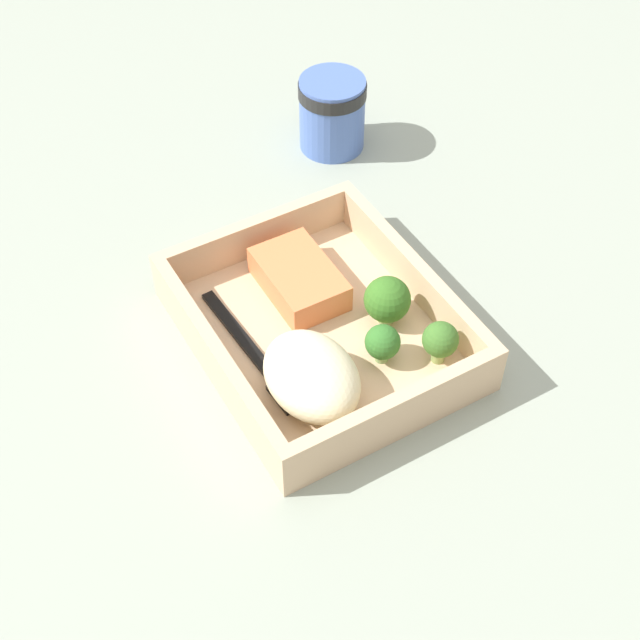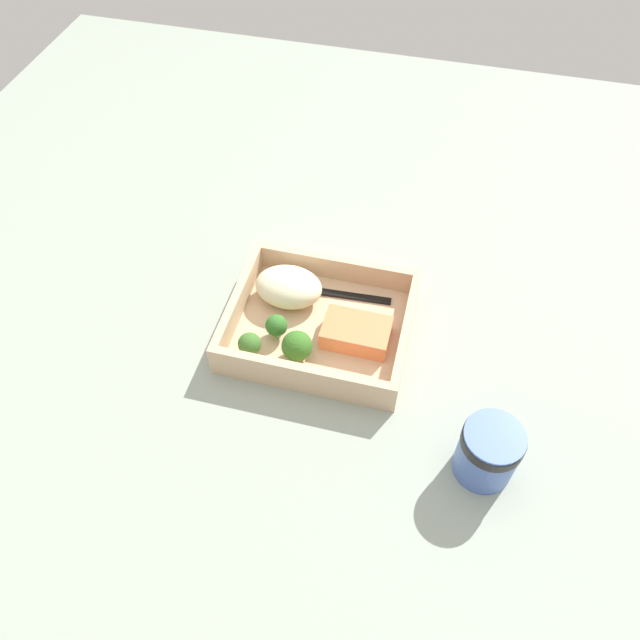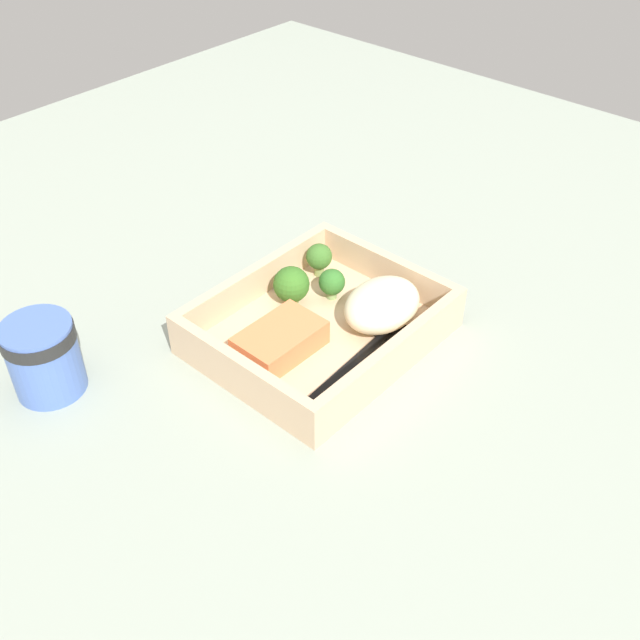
% 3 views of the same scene
% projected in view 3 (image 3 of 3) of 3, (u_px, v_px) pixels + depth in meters
% --- Properties ---
extents(ground_plane, '(1.60, 1.60, 0.02)m').
position_uv_depth(ground_plane, '(320.00, 345.00, 0.85)').
color(ground_plane, gray).
extents(takeout_tray, '(0.25, 0.21, 0.01)m').
position_uv_depth(takeout_tray, '(320.00, 334.00, 0.84)').
color(takeout_tray, '#CEAC87').
rests_on(takeout_tray, ground_plane).
extents(tray_rim, '(0.25, 0.21, 0.04)m').
position_uv_depth(tray_rim, '(320.00, 317.00, 0.83)').
color(tray_rim, '#CEAC87').
rests_on(tray_rim, takeout_tray).
extents(salmon_fillet, '(0.09, 0.06, 0.03)m').
position_uv_depth(salmon_fillet, '(280.00, 341.00, 0.80)').
color(salmon_fillet, '#EB7B48').
rests_on(salmon_fillet, takeout_tray).
extents(mashed_potatoes, '(0.10, 0.07, 0.05)m').
position_uv_depth(mashed_potatoes, '(382.00, 305.00, 0.83)').
color(mashed_potatoes, beige).
rests_on(mashed_potatoes, takeout_tray).
extents(broccoli_floret_1, '(0.04, 0.04, 0.05)m').
position_uv_depth(broccoli_floret_1, '(291.00, 285.00, 0.86)').
color(broccoli_floret_1, '#819856').
rests_on(broccoli_floret_1, takeout_tray).
extents(broccoli_floret_2, '(0.03, 0.03, 0.04)m').
position_uv_depth(broccoli_floret_2, '(319.00, 257.00, 0.91)').
color(broccoli_floret_2, '#819651').
rests_on(broccoli_floret_2, takeout_tray).
extents(broccoli_floret_3, '(0.03, 0.03, 0.04)m').
position_uv_depth(broccoli_floret_3, '(332.00, 283.00, 0.87)').
color(broccoli_floret_3, '#7D9C5C').
rests_on(broccoli_floret_3, takeout_tray).
extents(fork, '(0.16, 0.03, 0.00)m').
position_uv_depth(fork, '(364.00, 355.00, 0.80)').
color(fork, black).
rests_on(fork, takeout_tray).
extents(paper_cup, '(0.07, 0.07, 0.08)m').
position_uv_depth(paper_cup, '(43.00, 354.00, 0.76)').
color(paper_cup, '#4A69B5').
rests_on(paper_cup, ground_plane).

